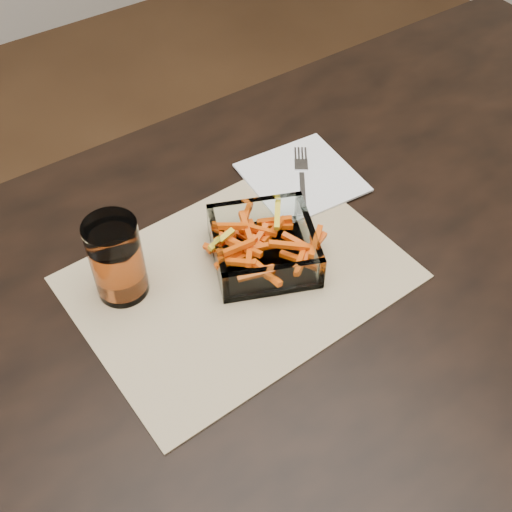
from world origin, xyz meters
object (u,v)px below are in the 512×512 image
at_px(tumbler, 117,261).
at_px(dining_table, 342,296).
at_px(glass_bowl, 264,248).
at_px(fork, 302,177).

bearing_deg(tumbler, dining_table, -24.27).
distance_m(glass_bowl, tumbler, 0.21).
height_order(tumbler, fork, tumbler).
relative_size(dining_table, fork, 11.31).
bearing_deg(tumbler, glass_bowl, -18.30).
distance_m(glass_bowl, fork, 0.19).
height_order(dining_table, fork, fork).
distance_m(dining_table, fork, 0.21).
distance_m(dining_table, tumbler, 0.36).
bearing_deg(fork, glass_bowl, -109.75).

